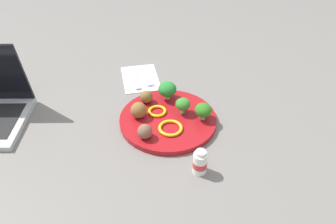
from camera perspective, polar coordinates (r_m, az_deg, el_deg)
The scene contains 14 objects.
ground_plane at distance 0.95m, azimuth -0.00°, elevation -1.70°, with size 4.00×4.00×0.00m, color slate.
plate at distance 0.94m, azimuth -0.00°, elevation -1.33°, with size 0.28×0.28×0.02m, color maroon.
broccoli_floret_mid_left at distance 0.94m, azimuth 2.62°, elevation 1.35°, with size 0.04×0.04×0.05m.
broccoli_floret_back_left at distance 0.92m, azimuth 6.21°, elevation 0.30°, with size 0.05×0.05×0.05m.
broccoli_floret_mid_right at distance 0.99m, azimuth -0.12°, elevation 4.00°, with size 0.06×0.06×0.06m.
meatball_far_rim at distance 0.93m, azimuth -5.16°, elevation 0.32°, with size 0.05×0.05×0.05m, color brown.
meatball_mid_left at distance 0.87m, azimuth -4.08°, elevation -3.41°, with size 0.04×0.04×0.04m, color brown.
meatball_front_left at distance 0.99m, azimuth -3.82°, elevation 2.67°, with size 0.04×0.04×0.04m, color brown.
pepper_ring_near_rim at distance 0.90m, azimuth 0.44°, elevation -2.82°, with size 0.07×0.07×0.01m, color yellow.
pepper_ring_center at distance 0.96m, azimuth -1.89°, elevation 0.15°, with size 0.05×0.05×0.01m, color yellow.
napkin at distance 1.14m, azimuth -4.84°, elevation 5.95°, with size 0.17×0.12×0.01m, color white.
fork at distance 1.13m, azimuth -3.87°, elevation 6.07°, with size 0.12×0.02×0.01m.
knife at distance 1.13m, azimuth -5.70°, elevation 5.87°, with size 0.15×0.03×0.01m.
yogurt_bottle at distance 0.80m, azimuth 5.62°, elevation -8.79°, with size 0.04×0.04×0.07m.
Camera 1 is at (0.69, -0.22, 0.61)m, focal length 34.85 mm.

